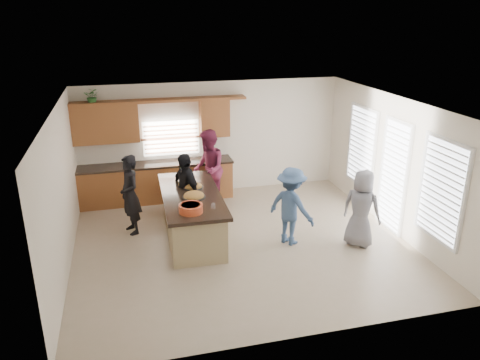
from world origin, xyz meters
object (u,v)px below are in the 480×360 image
object	(u,v)px
woman_left_back	(130,195)
woman_left_front	(186,192)
woman_left_mid	(209,169)
woman_right_front	(361,208)
salad_bowl	(191,208)
island	(192,216)
woman_right_back	(291,206)

from	to	relation	value
woman_left_back	woman_left_front	size ratio (longest dim) A/B	1.01
woman_left_mid	woman_right_front	bearing A→B (deg)	47.92
woman_left_back	woman_left_mid	bearing A→B (deg)	100.51
woman_left_mid	woman_left_front	xyz separation A→B (m)	(-0.69, -1.08, -0.09)
salad_bowl	woman_left_front	size ratio (longest dim) A/B	0.26
island	salad_bowl	size ratio (longest dim) A/B	6.29
woman_left_back	woman_left_mid	distance (m)	2.08
salad_bowl	woman_left_front	bearing A→B (deg)	86.34
woman_left_mid	woman_left_front	world-z (taller)	woman_left_mid
woman_left_front	woman_right_back	distance (m)	2.25
woman_left_front	woman_right_front	size ratio (longest dim) A/B	1.06
salad_bowl	woman_right_front	bearing A→B (deg)	-4.46
woman_left_front	island	bearing A→B (deg)	-15.31
woman_left_front	woman_right_back	size ratio (longest dim) A/B	1.05
woman_right_back	woman_left_back	bearing A→B (deg)	32.87
island	woman_left_back	size ratio (longest dim) A/B	1.63
island	woman_left_back	bearing A→B (deg)	157.73
salad_bowl	woman_right_back	bearing A→B (deg)	4.84
salad_bowl	woman_left_front	xyz separation A→B (m)	(0.09, 1.35, -0.20)
salad_bowl	woman_left_back	distance (m)	1.78
woman_right_front	woman_left_back	bearing A→B (deg)	28.03
salad_bowl	woman_left_mid	size ratio (longest dim) A/B	0.23
salad_bowl	woman_left_mid	distance (m)	2.55
salad_bowl	woman_left_back	size ratio (longest dim) A/B	0.26
woman_left_back	woman_left_front	bearing A→B (deg)	67.74
woman_left_back	woman_right_back	distance (m)	3.29
woman_right_back	woman_right_front	xyz separation A→B (m)	(1.29, -0.43, -0.01)
woman_left_back	island	bearing A→B (deg)	48.30
salad_bowl	woman_left_mid	bearing A→B (deg)	72.25
salad_bowl	woman_right_back	xyz separation A→B (m)	(1.99, 0.17, -0.25)
island	salad_bowl	world-z (taller)	salad_bowl
woman_left_mid	woman_right_back	xyz separation A→B (m)	(1.22, -2.26, -0.13)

